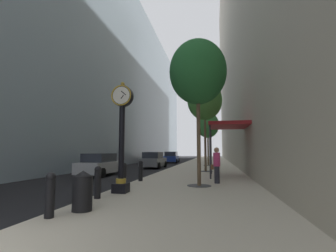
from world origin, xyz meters
The scene contains 19 objects.
ground_plane centered at (0.00, 27.00, 0.00)m, with size 110.00×110.00×0.00m, color black.
sidewalk_right centered at (3.15, 30.00, 0.07)m, with size 6.30×80.00×0.14m, color #BCB29E.
building_block_left centered at (-11.31, 30.00, 12.50)m, with size 9.00×80.00×24.99m.
building_block_right centered at (10.80, 30.00, 20.40)m, with size 9.00×80.00×40.81m.
street_clock centered at (0.69, 5.99, 2.51)m, with size 0.84×0.55×4.32m.
bollard_nearest centered at (0.35, 2.28, 0.70)m, with size 0.23×0.23×1.07m.
bollard_second centered at (0.35, 4.74, 0.70)m, with size 0.23×0.23×1.07m.
bollard_third centered at (0.35, 7.20, 0.70)m, with size 0.23×0.23×1.07m.
bollard_fourth centered at (0.35, 9.67, 0.70)m, with size 0.23×0.23×1.07m.
street_tree_near centered at (3.52, 8.39, 5.45)m, with size 2.71×2.71×6.89m.
street_tree_mid_near centered at (3.52, 16.58, 5.74)m, with size 2.77×2.77×7.21m.
street_tree_mid_far centered at (3.52, 24.77, 4.60)m, with size 2.50×2.50×5.92m.
trash_bin centered at (0.76, 3.05, 0.68)m, with size 0.53×0.53×1.05m.
pedestrian_walking centered at (4.32, 9.45, 1.07)m, with size 0.48×0.39×1.76m.
storefront_awning centered at (5.06, 12.98, 3.28)m, with size 2.40×3.60×3.30m.
car_silver_near centered at (-3.70, 13.30, 0.76)m, with size 2.04×4.36×1.55m.
car_grey_mid centered at (-1.92, 21.54, 0.79)m, with size 2.12×4.24×1.61m.
car_red_far centered at (-4.67, 31.98, 0.78)m, with size 2.03×4.55×1.60m.
car_blue_trailing centered at (-2.04, 32.91, 0.80)m, with size 2.18×4.50×1.64m.
Camera 1 is at (4.25, -3.14, 1.71)m, focal length 26.49 mm.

